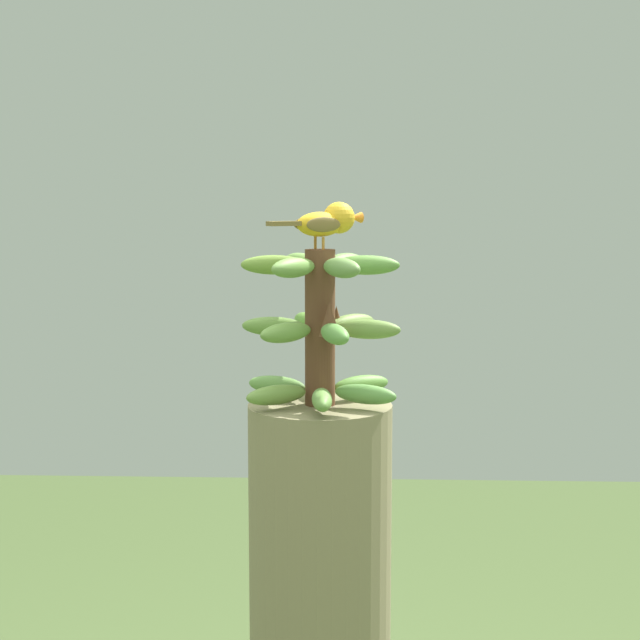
# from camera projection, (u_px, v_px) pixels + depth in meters

# --- Properties ---
(banana_bunch) EXTENTS (0.29, 0.29, 0.27)m
(banana_bunch) POSITION_uv_depth(u_px,v_px,m) (321.00, 327.00, 1.74)
(banana_bunch) COLOR brown
(banana_bunch) RESTS_ON banana_tree
(perched_bird) EXTENTS (0.12, 0.17, 0.08)m
(perched_bird) POSITION_uv_depth(u_px,v_px,m) (328.00, 221.00, 1.73)
(perched_bird) COLOR #C68933
(perched_bird) RESTS_ON banana_bunch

